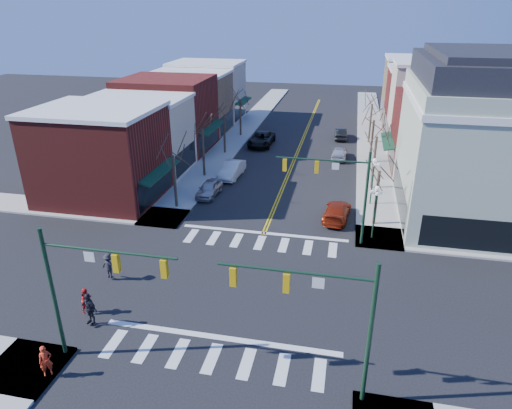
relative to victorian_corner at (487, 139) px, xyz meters
The scene contains 36 objects.
ground 22.95m from the victorian_corner, 138.69° to the right, with size 160.00×160.00×0.00m, color black.
sidewalk_left 26.67m from the victorian_corner, 167.71° to the left, with size 3.50×70.00×0.15m, color #9E9B93.
sidewalk_right 11.56m from the victorian_corner, 144.64° to the left, with size 3.50×70.00×0.15m, color #9E9B93.
bldg_left_brick_a 32.23m from the victorian_corner, behind, with size 10.00×8.50×8.00m, color maroon.
bldg_left_stucco_a 32.52m from the victorian_corner, behind, with size 10.00×7.00×7.50m, color #BBAF9A.
bldg_left_brick_b 34.62m from the victorian_corner, 157.89° to the left, with size 10.00×9.00×8.50m, color maroon.
bldg_left_tan 38.51m from the victorian_corner, 146.41° to the left, with size 10.00×7.50×7.80m, color #947652.
bldg_left_stucco_b 43.26m from the victorian_corner, 137.82° to the left, with size 10.00×8.00×8.20m, color #BBAF9A.
bldg_right_brick_a 11.60m from the victorian_corner, 95.08° to the left, with size 10.00×8.50×8.00m, color maroon.
bldg_right_stucco 19.10m from the victorian_corner, 93.01° to the left, with size 10.00×7.00×10.00m, color #BBAF9A.
bldg_right_brick_b 26.63m from the victorian_corner, 92.16° to the left, with size 10.00×8.00×8.50m, color maroon.
bldg_right_tan 34.58m from the victorian_corner, 91.66° to the left, with size 10.00×8.00×9.00m, color #947652.
victorian_corner is the anchor object (origin of this frame).
traffic_mast_near_left 31.14m from the victorian_corner, 135.19° to the right, with size 6.60×0.28×7.20m.
traffic_mast_near_right 24.56m from the victorian_corner, 116.57° to the right, with size 6.60×0.28×7.20m.
traffic_mast_far_right 13.20m from the victorian_corner, 147.05° to the right, with size 6.60×0.28×7.20m.
lamppost_corner 10.89m from the victorian_corner, 144.14° to the right, with size 0.36×0.36×4.33m.
lamppost_midblock 9.10m from the victorian_corner, behind, with size 0.36×0.36×4.33m.
tree_left_a 25.51m from the victorian_corner, behind, with size 0.24×0.24×4.76m, color #382B21.
tree_left_b 25.64m from the victorian_corner, 169.76° to the left, with size 0.24×0.24×5.04m, color #382B21.
tree_left_c 28.20m from the victorian_corner, 153.34° to the left, with size 0.24×0.24×4.55m, color #382B21.
tree_left_d 32.53m from the victorian_corner, 140.54° to the left, with size 0.24×0.24×4.90m, color #382B21.
tree_right_a 9.84m from the victorian_corner, 156.63° to the right, with size 0.24×0.24×4.62m, color #382B21.
tree_right_b 10.12m from the victorian_corner, 150.95° to the left, with size 0.24×0.24×5.18m, color #382B21.
tree_right_c 15.49m from the victorian_corner, 122.94° to the left, with size 0.24×0.24×4.83m, color #382B21.
tree_right_d 22.43m from the victorian_corner, 111.56° to the left, with size 0.24×0.24×4.97m, color #382B21.
car_left_near 23.67m from the victorian_corner, behind, with size 1.62×4.03×1.37m, color #A5A6AA.
car_left_mid 23.38m from the victorian_corner, 167.42° to the left, with size 1.68×4.81×1.58m, color silver.
car_left_far 27.69m from the victorian_corner, 141.92° to the left, with size 2.68×5.80×1.61m, color black.
car_right_near 12.93m from the victorian_corner, 165.01° to the right, with size 1.94×4.78×1.39m, color maroon.
car_right_mid 18.55m from the victorian_corner, 131.07° to the left, with size 1.67×4.15×1.42m, color silver.
car_right_far 25.45m from the victorian_corner, 118.22° to the left, with size 1.48×4.25×1.40m, color black.
pedestrian_red_a 33.89m from the victorian_corner, 135.43° to the right, with size 0.59×0.39×1.63m, color red.
pedestrian_red_b 31.33m from the victorian_corner, 142.82° to the right, with size 0.74×0.58×1.52m, color red.
pedestrian_dark_a 31.29m from the victorian_corner, 140.61° to the right, with size 1.13×0.47×1.94m, color black.
pedestrian_dark_b 29.74m from the victorian_corner, 148.88° to the right, with size 1.13×0.65×1.75m, color black.
Camera 1 is at (5.83, -23.25, 16.45)m, focal length 32.00 mm.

